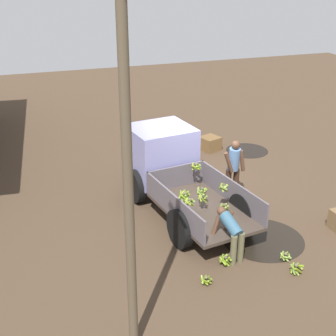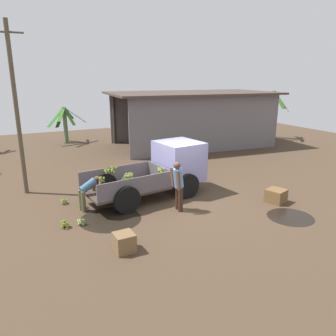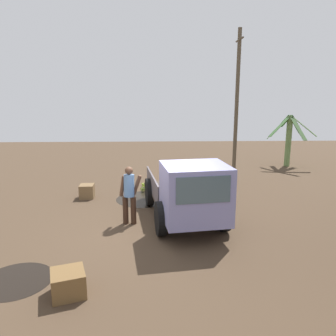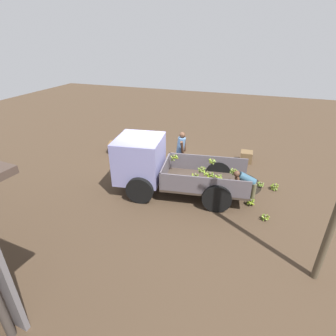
# 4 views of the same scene
# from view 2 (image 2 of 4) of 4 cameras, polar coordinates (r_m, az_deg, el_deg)

# --- Properties ---
(ground) EXTENTS (36.00, 36.00, 0.00)m
(ground) POSITION_cam_2_polar(r_m,az_deg,el_deg) (12.22, 2.53, -5.43)
(ground) COLOR #473626
(mud_patch_0) EXTENTS (1.97, 1.97, 0.01)m
(mud_patch_0) POSITION_cam_2_polar(r_m,az_deg,el_deg) (10.73, -9.97, -8.76)
(mud_patch_0) COLOR black
(mud_patch_0) RESTS_ON ground
(mud_patch_1) EXTENTS (1.48, 1.48, 0.01)m
(mud_patch_1) POSITION_cam_2_polar(r_m,az_deg,el_deg) (11.44, 20.54, -7.99)
(mud_patch_1) COLOR black
(mud_patch_1) RESTS_ON ground
(cargo_truck) EXTENTS (4.72, 2.45, 1.97)m
(cargo_truck) POSITION_cam_2_polar(r_m,az_deg,el_deg) (12.58, 0.11, 0.20)
(cargo_truck) COLOR #42362C
(cargo_truck) RESTS_ON ground
(warehouse_shed) EXTENTS (10.86, 6.69, 3.42)m
(warehouse_shed) POSITION_cam_2_polar(r_m,az_deg,el_deg) (21.65, 5.23, 10.51)
(warehouse_shed) COLOR slate
(warehouse_shed) RESTS_ON ground
(utility_pole) EXTENTS (1.07, 0.16, 6.31)m
(utility_pole) POSITION_cam_2_polar(r_m,az_deg,el_deg) (13.33, -24.89, 9.30)
(utility_pole) COLOR brown
(utility_pole) RESTS_ON ground
(banana_palm_1) EXTENTS (2.70, 2.50, 2.39)m
(banana_palm_1) POSITION_cam_2_polar(r_m,az_deg,el_deg) (23.35, -17.50, 7.45)
(banana_palm_1) COLOR #5D7C4D
(banana_palm_1) RESTS_ON ground
(banana_palm_3) EXTENTS (2.97, 2.23, 3.39)m
(banana_palm_3) POSITION_cam_2_polar(r_m,az_deg,el_deg) (24.93, 17.76, 9.07)
(banana_palm_3) COLOR gray
(banana_palm_3) RESTS_ON ground
(person_foreground_visitor) EXTENTS (0.40, 0.68, 1.70)m
(person_foreground_visitor) POSITION_cam_2_polar(r_m,az_deg,el_deg) (10.91, 1.78, -2.78)
(person_foreground_visitor) COLOR #3B2519
(person_foreground_visitor) RESTS_ON ground
(person_worker_loading) EXTENTS (0.80, 0.64, 1.13)m
(person_worker_loading) POSITION_cam_2_polar(r_m,az_deg,el_deg) (11.38, -13.76, -3.79)
(person_worker_loading) COLOR brown
(person_worker_loading) RESTS_ON ground
(person_bystander_near_shed) EXTENTS (0.35, 0.62, 1.63)m
(person_bystander_near_shed) POSITION_cam_2_polar(r_m,az_deg,el_deg) (18.29, -4.28, 4.66)
(person_bystander_near_shed) COLOR brown
(person_bystander_near_shed) RESTS_ON ground
(banana_bunch_on_ground_0) EXTENTS (0.29, 0.29, 0.23)m
(banana_bunch_on_ground_0) POSITION_cam_2_polar(r_m,az_deg,el_deg) (11.73, -14.82, -6.21)
(banana_bunch_on_ground_0) COLOR brown
(banana_bunch_on_ground_0) RESTS_ON ground
(banana_bunch_on_ground_1) EXTENTS (0.25, 0.27, 0.19)m
(banana_bunch_on_ground_1) POSITION_cam_2_polar(r_m,az_deg,el_deg) (12.29, -17.63, -5.52)
(banana_bunch_on_ground_1) COLOR brown
(banana_bunch_on_ground_1) RESTS_ON ground
(banana_bunch_on_ground_2) EXTENTS (0.30, 0.29, 0.24)m
(banana_bunch_on_ground_2) POSITION_cam_2_polar(r_m,az_deg,el_deg) (10.45, -17.57, -9.21)
(banana_bunch_on_ground_2) COLOR brown
(banana_bunch_on_ground_2) RESTS_ON ground
(banana_bunch_on_ground_3) EXTENTS (0.26, 0.26, 0.21)m
(banana_bunch_on_ground_3) POSITION_cam_2_polar(r_m,az_deg,el_deg) (10.48, -14.90, -8.99)
(banana_bunch_on_ground_3) COLOR brown
(banana_bunch_on_ground_3) RESTS_ON ground
(wooden_crate_0) EXTENTS (0.53, 0.53, 0.50)m
(wooden_crate_0) POSITION_cam_2_polar(r_m,az_deg,el_deg) (8.78, -7.62, -12.72)
(wooden_crate_0) COLOR brown
(wooden_crate_0) RESTS_ON ground
(wooden_crate_1) EXTENTS (0.78, 0.78, 0.48)m
(wooden_crate_1) POSITION_cam_2_polar(r_m,az_deg,el_deg) (12.48, 18.29, -4.62)
(wooden_crate_1) COLOR brown
(wooden_crate_1) RESTS_ON ground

